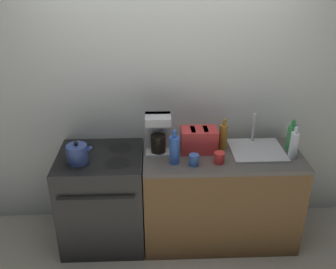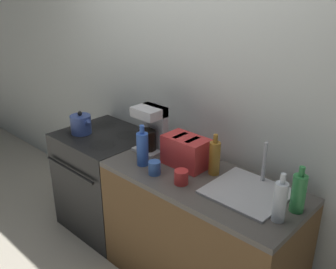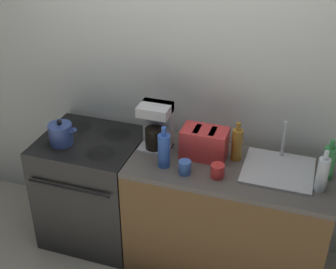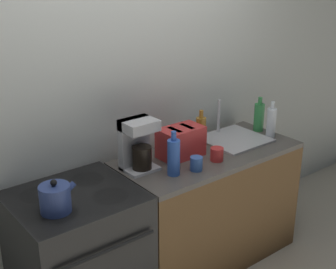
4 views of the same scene
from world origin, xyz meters
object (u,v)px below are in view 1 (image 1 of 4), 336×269
(bottle_green, at_px, (291,137))
(bottle_blue, at_px, (174,149))
(bottle_clear, at_px, (294,145))
(cup_red, at_px, (219,158))
(stove, at_px, (103,197))
(cup_blue, at_px, (194,160))
(kettle, at_px, (77,154))
(bottle_amber, at_px, (223,136))
(coffee_maker, at_px, (158,133))
(toaster, at_px, (199,140))

(bottle_green, distance_m, bottle_blue, 1.06)
(bottle_clear, height_order, cup_red, bottle_clear)
(stove, relative_size, bottle_blue, 3.00)
(cup_blue, bearing_deg, bottle_clear, 6.41)
(kettle, relative_size, bottle_amber, 0.76)
(stove, height_order, bottle_clear, bottle_clear)
(bottle_blue, bearing_deg, coffee_maker, 121.21)
(stove, xyz_separation_m, coffee_maker, (0.51, 0.07, 0.61))
(kettle, xyz_separation_m, coffee_maker, (0.67, 0.17, 0.10))
(coffee_maker, height_order, bottle_amber, coffee_maker)
(toaster, bearing_deg, cup_blue, -105.60)
(stove, distance_m, bottle_blue, 0.86)
(kettle, height_order, bottle_blue, bottle_blue)
(stove, relative_size, cup_blue, 9.50)
(toaster, xyz_separation_m, bottle_blue, (-0.23, -0.20, 0.02))
(kettle, relative_size, bottle_clear, 0.76)
(cup_red, bearing_deg, coffee_maker, 155.63)
(coffee_maker, height_order, bottle_blue, coffee_maker)
(cup_blue, bearing_deg, bottle_blue, 165.26)
(kettle, bearing_deg, cup_blue, -4.85)
(bottle_green, relative_size, cup_blue, 2.98)
(stove, xyz_separation_m, cup_red, (1.01, -0.16, 0.48))
(bottle_green, distance_m, cup_blue, 0.92)
(coffee_maker, bearing_deg, bottle_blue, -58.79)
(toaster, distance_m, cup_red, 0.27)
(stove, bearing_deg, bottle_clear, -3.18)
(stove, relative_size, bottle_green, 3.19)
(toaster, relative_size, coffee_maker, 0.90)
(bottle_blue, bearing_deg, bottle_clear, 3.08)
(toaster, xyz_separation_m, bottle_green, (0.82, 0.01, 0.01))
(toaster, xyz_separation_m, bottle_amber, (0.22, 0.04, 0.01))
(kettle, xyz_separation_m, bottle_amber, (1.24, 0.20, 0.04))
(coffee_maker, xyz_separation_m, cup_red, (0.50, -0.23, -0.13))
(bottle_amber, bearing_deg, toaster, -170.79)
(stove, xyz_separation_m, bottle_amber, (1.08, 0.09, 0.55))
(coffee_maker, relative_size, cup_blue, 3.70)
(bottle_amber, height_order, bottle_clear, same)
(stove, bearing_deg, cup_red, -8.98)
(toaster, bearing_deg, bottle_clear, -10.47)
(cup_red, bearing_deg, bottle_clear, 6.04)
(coffee_maker, bearing_deg, toaster, -2.22)
(cup_blue, bearing_deg, stove, 166.73)
(kettle, bearing_deg, stove, 33.41)
(bottle_blue, bearing_deg, bottle_green, 11.19)
(bottle_clear, bearing_deg, toaster, 169.53)
(kettle, xyz_separation_m, cup_red, (1.17, -0.05, -0.03))
(bottle_blue, relative_size, bottle_clear, 1.04)
(kettle, relative_size, toaster, 0.69)
(bottle_amber, height_order, cup_blue, bottle_amber)
(toaster, bearing_deg, bottle_blue, -138.47)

